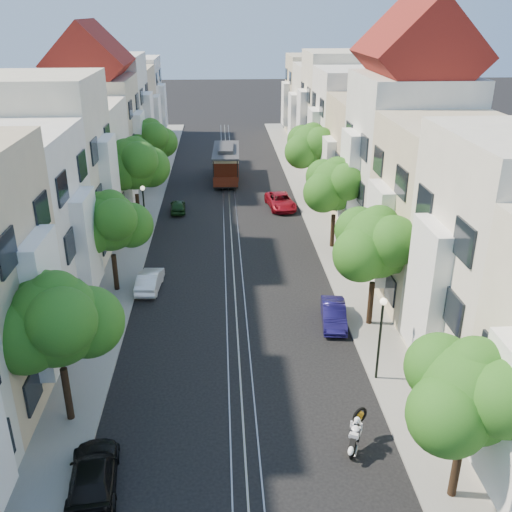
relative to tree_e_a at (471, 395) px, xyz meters
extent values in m
plane|color=black|center=(-7.26, 31.02, -4.40)|extent=(200.00, 200.00, 0.00)
cube|color=gray|center=(-0.01, 31.02, -4.34)|extent=(2.50, 80.00, 0.12)
cube|color=gray|center=(-14.51, 31.02, -4.34)|extent=(2.50, 80.00, 0.12)
cube|color=gray|center=(-7.81, 31.02, -4.39)|extent=(0.06, 80.00, 0.02)
cube|color=gray|center=(-7.26, 31.02, -4.39)|extent=(0.06, 80.00, 0.02)
cube|color=gray|center=(-6.71, 31.02, -4.39)|extent=(0.06, 80.00, 0.02)
cube|color=tan|center=(-7.26, 31.02, -4.40)|extent=(0.08, 80.00, 0.01)
cube|color=white|center=(0.94, -0.98, -0.41)|extent=(0.90, 3.04, 5.23)
cube|color=white|center=(0.94, 7.02, 0.22)|extent=(0.90, 3.04, 6.05)
cube|color=beige|center=(4.74, 15.02, 0.60)|extent=(7.00, 8.00, 10.00)
cube|color=white|center=(0.94, 15.02, -0.20)|extent=(0.90, 3.04, 5.50)
cube|color=silver|center=(4.74, 23.02, 1.60)|extent=(7.00, 8.00, 12.00)
cube|color=white|center=(0.94, 23.02, 0.64)|extent=(0.90, 3.04, 6.60)
cube|color=#C6B28C|center=(4.74, 31.02, 0.10)|extent=(7.00, 8.00, 9.00)
cube|color=white|center=(0.94, 31.02, -0.62)|extent=(0.90, 3.04, 4.95)
cube|color=white|center=(4.74, 39.02, 0.85)|extent=(7.00, 8.00, 10.50)
cube|color=white|center=(0.94, 39.02, 0.01)|extent=(0.90, 3.04, 5.78)
cube|color=beige|center=(4.74, 47.02, 1.35)|extent=(7.00, 8.00, 11.50)
cube|color=white|center=(0.94, 47.02, 0.43)|extent=(0.90, 3.04, 6.32)
cube|color=silver|center=(4.74, 55.02, 0.35)|extent=(7.00, 8.00, 9.50)
cube|color=white|center=(0.94, 55.02, -0.41)|extent=(0.90, 3.04, 5.23)
cube|color=beige|center=(4.74, 63.02, 0.60)|extent=(7.00, 8.00, 10.00)
cube|color=white|center=(0.94, 63.02, -0.20)|extent=(0.90, 3.04, 5.50)
cube|color=white|center=(-15.46, 7.02, 0.13)|extent=(0.90, 3.04, 5.93)
cube|color=white|center=(-19.26, 15.02, 0.50)|extent=(7.00, 8.00, 9.80)
cube|color=white|center=(-15.46, 15.02, -0.28)|extent=(0.90, 3.04, 5.39)
cube|color=beige|center=(-19.26, 23.02, 1.48)|extent=(7.00, 8.00, 11.76)
cube|color=white|center=(-15.46, 23.02, 0.54)|extent=(0.90, 3.04, 6.47)
cube|color=silver|center=(-19.26, 31.02, 0.01)|extent=(7.00, 8.00, 8.82)
cube|color=white|center=(-15.46, 31.02, -0.69)|extent=(0.90, 3.04, 4.85)
cube|color=beige|center=(-19.26, 39.02, 0.75)|extent=(7.00, 8.00, 10.29)
cube|color=white|center=(-15.46, 39.02, -0.08)|extent=(0.90, 3.04, 5.66)
cube|color=silver|center=(-19.26, 47.02, 1.24)|extent=(7.00, 8.00, 11.27)
cube|color=white|center=(-15.46, 47.02, 0.34)|extent=(0.90, 3.04, 6.20)
cube|color=#C6B28C|center=(-19.26, 55.02, 0.26)|extent=(7.00, 8.00, 9.31)
cube|color=white|center=(-15.46, 55.02, -0.49)|extent=(0.90, 3.04, 5.12)
cube|color=white|center=(-19.26, 63.02, 0.50)|extent=(7.00, 8.00, 9.80)
cube|color=white|center=(-15.46, 63.02, -0.28)|extent=(0.90, 3.04, 5.39)
cylinder|color=black|center=(-0.06, 0.02, -3.14)|extent=(0.30, 0.30, 2.27)
sphere|color=#1C5715|center=(-0.06, 0.02, 0.08)|extent=(3.38, 3.38, 3.38)
sphere|color=#1C5715|center=(1.04, 0.52, -0.32)|extent=(2.70, 2.70, 2.70)
sphere|color=#1C5715|center=(-1.01, -0.68, -0.22)|extent=(2.64, 2.64, 2.64)
sphere|color=#1C5715|center=(0.04, 0.12, 0.98)|extent=(2.03, 2.03, 2.03)
cylinder|color=black|center=(-0.06, 12.02, -3.05)|extent=(0.30, 0.30, 2.45)
sphere|color=#1C5715|center=(-0.06, 12.02, 0.41)|extent=(3.64, 3.64, 3.64)
sphere|color=#1C5715|center=(1.04, 12.52, 0.01)|extent=(2.91, 2.91, 2.91)
sphere|color=#1C5715|center=(-1.01, 11.32, 0.11)|extent=(2.84, 2.84, 2.84)
sphere|color=#1C5715|center=(0.04, 12.12, 1.31)|extent=(2.18, 2.18, 2.18)
cylinder|color=black|center=(-0.06, 23.02, -3.09)|extent=(0.30, 0.30, 2.38)
sphere|color=#1C5715|center=(-0.06, 23.02, 0.28)|extent=(3.54, 3.54, 3.54)
sphere|color=#1C5715|center=(1.04, 23.52, -0.12)|extent=(2.83, 2.83, 2.83)
sphere|color=#1C5715|center=(-1.01, 22.32, -0.02)|extent=(2.76, 2.76, 2.76)
sphere|color=#1C5715|center=(0.04, 23.12, 1.18)|extent=(2.12, 2.12, 2.12)
cylinder|color=black|center=(-0.06, 34.02, -3.02)|extent=(0.30, 0.30, 2.52)
sphere|color=#1C5715|center=(-0.06, 34.02, 0.55)|extent=(3.74, 3.74, 3.74)
sphere|color=#1C5715|center=(1.04, 34.52, 0.15)|extent=(3.00, 3.00, 3.00)
sphere|color=#1C5715|center=(-1.01, 33.32, 0.25)|extent=(2.92, 2.92, 2.92)
sphere|color=#1C5715|center=(0.04, 34.12, 1.45)|extent=(2.25, 2.25, 2.25)
cylinder|color=black|center=(-14.46, 5.02, -3.05)|extent=(0.30, 0.30, 2.45)
sphere|color=#1C5715|center=(-14.46, 5.02, 0.41)|extent=(3.64, 3.64, 3.64)
sphere|color=#1C5715|center=(-13.36, 5.52, 0.01)|extent=(2.91, 2.91, 2.91)
sphere|color=#1C5715|center=(-15.41, 4.32, 0.11)|extent=(2.84, 2.84, 2.84)
sphere|color=#1C5715|center=(-14.36, 5.12, 1.31)|extent=(2.18, 2.18, 2.18)
cylinder|color=black|center=(-14.46, 17.02, -3.14)|extent=(0.30, 0.30, 2.27)
sphere|color=#1C5715|center=(-14.46, 17.02, 0.08)|extent=(3.38, 3.38, 3.38)
sphere|color=#1C5715|center=(-13.36, 17.52, -0.32)|extent=(2.70, 2.70, 2.70)
sphere|color=#1C5715|center=(-15.41, 16.32, -0.22)|extent=(2.64, 2.64, 2.64)
sphere|color=#1C5715|center=(-14.36, 17.12, 0.98)|extent=(2.03, 2.03, 2.03)
cylinder|color=black|center=(-14.46, 28.02, -2.97)|extent=(0.30, 0.30, 2.62)
sphere|color=#1C5715|center=(-14.46, 28.02, 0.75)|extent=(3.90, 3.90, 3.90)
sphere|color=#1C5715|center=(-13.36, 28.52, 0.35)|extent=(3.12, 3.12, 3.12)
sphere|color=#1C5715|center=(-15.41, 27.32, 0.45)|extent=(3.04, 3.04, 3.04)
sphere|color=#1C5715|center=(-14.36, 28.12, 1.65)|extent=(2.34, 2.34, 2.34)
cylinder|color=black|center=(-14.46, 39.02, -3.09)|extent=(0.30, 0.30, 2.38)
sphere|color=#1C5715|center=(-14.46, 39.02, 0.28)|extent=(3.54, 3.54, 3.54)
sphere|color=#1C5715|center=(-13.36, 39.52, -0.12)|extent=(2.83, 2.83, 2.83)
sphere|color=#1C5715|center=(-15.41, 38.32, -0.02)|extent=(2.76, 2.76, 2.76)
sphere|color=#1C5715|center=(-14.36, 39.12, 1.18)|extent=(2.12, 2.12, 2.12)
cylinder|color=black|center=(-0.96, 7.02, -2.28)|extent=(0.12, 0.12, 4.00)
sphere|color=#FFF2CC|center=(-0.96, 7.02, -0.28)|extent=(0.32, 0.32, 0.32)
cylinder|color=black|center=(-13.56, 25.02, -2.28)|extent=(0.12, 0.12, 4.00)
sphere|color=#FFF2CC|center=(-13.56, 25.02, -0.28)|extent=(0.32, 0.32, 0.32)
torus|color=black|center=(-3.13, 2.21, -4.10)|extent=(0.44, 0.74, 0.75)
torus|color=black|center=(-2.67, 3.23, -3.30)|extent=(0.69, 0.48, 0.73)
ellipsoid|color=white|center=(-2.93, 2.66, -3.53)|extent=(0.81, 1.10, 0.93)
ellipsoid|color=white|center=(-3.04, 2.41, -3.37)|extent=(0.56, 0.66, 0.52)
cube|color=black|center=(-3.20, 2.06, -3.62)|extent=(0.40, 0.54, 0.40)
cube|color=silver|center=(-3.05, 2.39, -3.41)|extent=(0.52, 0.62, 0.20)
sphere|color=black|center=(-2.92, 2.68, -3.34)|extent=(0.26, 0.26, 0.26)
cube|color=black|center=(-7.39, 41.37, -3.94)|extent=(2.62, 8.26, 0.31)
cube|color=#4E190D|center=(-7.39, 41.37, -2.71)|extent=(2.62, 5.20, 2.46)
cube|color=beige|center=(-7.39, 41.37, -1.79)|extent=(2.68, 5.25, 0.61)
cube|color=#2D2D30|center=(-7.39, 41.37, -1.38)|extent=(2.83, 8.27, 0.18)
cube|color=#2D2D30|center=(-7.39, 41.37, -1.12)|extent=(1.58, 4.65, 0.36)
imported|color=#110D42|center=(-1.98, 12.24, -3.81)|extent=(1.64, 3.69, 1.18)
imported|color=maroon|center=(-2.86, 32.12, -3.77)|extent=(2.63, 4.75, 1.26)
imported|color=black|center=(-12.74, 1.21, -3.80)|extent=(2.13, 4.30, 1.20)
imported|color=white|center=(-12.46, 17.15, -3.81)|extent=(1.52, 3.68, 1.18)
imported|color=black|center=(-11.66, 31.65, -3.86)|extent=(1.45, 3.20, 1.07)
camera|label=1|loc=(-7.91, -14.64, 11.48)|focal=40.00mm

